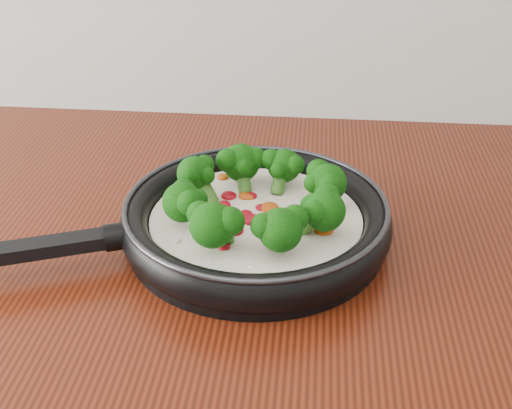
# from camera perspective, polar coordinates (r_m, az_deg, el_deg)

# --- Properties ---
(skillet) EXTENTS (0.53, 0.42, 0.09)m
(skillet) POSITION_cam_1_polar(r_m,az_deg,el_deg) (0.79, -0.21, -1.11)
(skillet) COLOR black
(skillet) RESTS_ON counter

